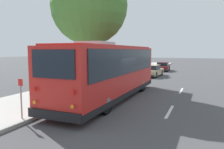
{
  "coord_description": "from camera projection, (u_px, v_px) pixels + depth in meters",
  "views": [
    {
      "loc": [
        -11.77,
        -4.83,
        2.91
      ],
      "look_at": [
        1.87,
        0.87,
        1.3
      ],
      "focal_mm": 35.0,
      "sensor_mm": 36.0,
      "label": 1
    }
  ],
  "objects": [
    {
      "name": "ground_plane",
      "position": [
        113.0,
        100.0,
        12.96
      ],
      "size": [
        160.0,
        160.0,
        0.0
      ],
      "primitive_type": "plane",
      "color": "#474749"
    },
    {
      "name": "sidewalk_slab",
      "position": [
        58.0,
        94.0,
        14.46
      ],
      "size": [
        80.0,
        4.41,
        0.15
      ],
      "primitive_type": "cube",
      "color": "#B2AFA8",
      "rests_on": "ground"
    },
    {
      "name": "curb_strip",
      "position": [
        89.0,
        96.0,
        13.59
      ],
      "size": [
        80.0,
        0.14,
        0.15
      ],
      "primitive_type": "cube",
      "color": "#9D9A94",
      "rests_on": "ground"
    },
    {
      "name": "shuttle_bus",
      "position": [
        111.0,
        69.0,
        13.07
      ],
      "size": [
        11.0,
        2.67,
        3.37
      ],
      "rotation": [
        0.0,
        0.0,
        -0.01
      ],
      "color": "red",
      "rests_on": "ground"
    },
    {
      "name": "parked_sedan_tan",
      "position": [
        152.0,
        71.0,
        24.95
      ],
      "size": [
        4.58,
        1.84,
        1.3
      ],
      "rotation": [
        0.0,
        0.0,
        -0.04
      ],
      "color": "tan",
      "rests_on": "ground"
    },
    {
      "name": "parked_sedan_maroon",
      "position": [
        163.0,
        67.0,
        31.62
      ],
      "size": [
        4.21,
        1.76,
        1.28
      ],
      "rotation": [
        0.0,
        0.0,
        0.03
      ],
      "color": "maroon",
      "rests_on": "ground"
    },
    {
      "name": "street_tree",
      "position": [
        90.0,
        1.0,
        15.65
      ],
      "size": [
        5.48,
        5.48,
        9.48
      ],
      "color": "brown",
      "rests_on": "sidewalk_slab"
    },
    {
      "name": "sign_post_near",
      "position": [
        21.0,
        98.0,
        8.87
      ],
      "size": [
        0.06,
        0.22,
        1.63
      ],
      "color": "gray",
      "rests_on": "sidewalk_slab"
    },
    {
      "name": "sign_post_far",
      "position": [
        50.0,
        94.0,
        10.53
      ],
      "size": [
        0.06,
        0.06,
        1.36
      ],
      "color": "gray",
      "rests_on": "sidewalk_slab"
    },
    {
      "name": "lane_stripe_mid",
      "position": [
        170.0,
        111.0,
        10.5
      ],
      "size": [
        2.4,
        0.14,
        0.01
      ],
      "primitive_type": "cube",
      "color": "silver",
      "rests_on": "ground"
    },
    {
      "name": "lane_stripe_ahead",
      "position": [
        181.0,
        91.0,
        16.0
      ],
      "size": [
        2.4,
        0.14,
        0.01
      ],
      "primitive_type": "cube",
      "color": "silver",
      "rests_on": "ground"
    }
  ]
}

